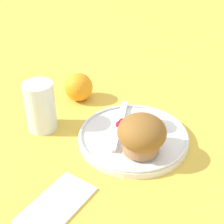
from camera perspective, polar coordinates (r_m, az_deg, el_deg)
ground_plane at (r=0.68m, az=3.42°, el=-4.99°), size 3.00×3.00×0.00m
plate at (r=0.67m, az=3.71°, el=-4.69°), size 0.23×0.23×0.02m
muffin at (r=0.60m, az=5.45°, el=-4.11°), size 0.09×0.09×0.08m
cream_ramekin at (r=0.68m, az=6.93°, el=-1.38°), size 0.05×0.05×0.02m
berry_pair at (r=0.68m, az=1.54°, el=-2.03°), size 0.03×0.01×0.01m
butter_knife at (r=0.69m, az=1.34°, el=-2.10°), size 0.17×0.09×0.00m
orange_fruit at (r=0.80m, az=-6.12°, el=4.56°), size 0.07×0.07×0.07m
juice_glass at (r=0.70m, az=-12.95°, el=0.97°), size 0.07×0.07×0.11m
folded_napkin at (r=0.55m, az=-10.08°, el=-16.19°), size 0.13×0.07×0.01m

